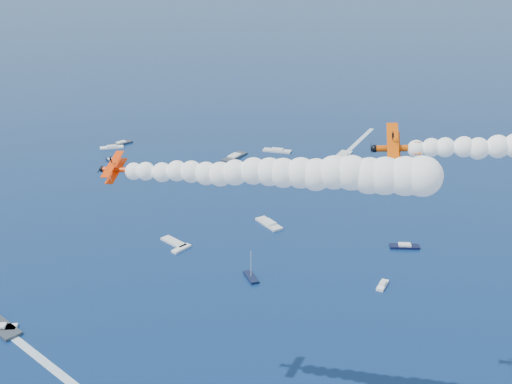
# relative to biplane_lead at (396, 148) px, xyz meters

# --- Properties ---
(biplane_lead) EXTENTS (8.91, 10.82, 9.55)m
(biplane_lead) POSITION_rel_biplane_lead_xyz_m (0.00, 0.00, 0.00)
(biplane_lead) COLOR #D94804
(biplane_trail) EXTENTS (7.18, 8.71, 6.89)m
(biplane_trail) POSITION_rel_biplane_lead_xyz_m (-46.24, -8.54, -3.67)
(biplane_trail) COLOR #FF3805
(smoke_trail_trail) EXTENTS (53.51, 14.96, 10.15)m
(smoke_trail_trail) POSITION_rel_biplane_lead_xyz_m (-19.94, -10.88, -1.69)
(smoke_trail_trail) COLOR white
(spectator_boats) EXTENTS (225.38, 151.61, 0.70)m
(spectator_boats) POSITION_rel_biplane_lead_xyz_m (-34.49, 96.06, -54.06)
(spectator_boats) COLOR white
(spectator_boats) RESTS_ON ground
(boat_wakes) EXTENTS (128.84, 207.46, 0.04)m
(boat_wakes) POSITION_rel_biplane_lead_xyz_m (-64.04, 72.28, -54.38)
(boat_wakes) COLOR white
(boat_wakes) RESTS_ON ground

